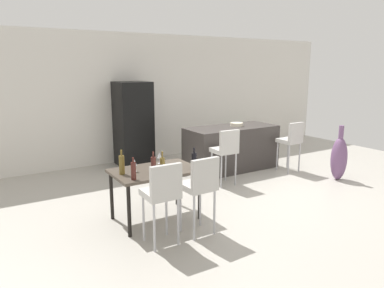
{
  "coord_description": "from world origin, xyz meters",
  "views": [
    {
      "loc": [
        -4.06,
        -4.83,
        2.16
      ],
      "look_at": [
        -0.87,
        0.34,
        0.85
      ],
      "focal_mm": 33.71,
      "sensor_mm": 36.0,
      "label": 1
    }
  ],
  "objects_px": {
    "dining_table": "(155,175)",
    "floor_vase": "(339,158)",
    "potted_plant": "(243,137)",
    "dining_chair_near": "(162,191)",
    "wine_bottle_right": "(133,171)",
    "wine_bottle_inner": "(194,160)",
    "bar_chair_middle": "(292,139)",
    "kitchen_island": "(231,148)",
    "fruit_bowl": "(237,124)",
    "dining_chair_far": "(200,184)",
    "wine_bottle_near": "(162,165)",
    "wine_glass_left": "(160,155)",
    "wine_bottle_end": "(153,166)",
    "bar_chair_left": "(226,148)",
    "wine_glass_far": "(134,163)",
    "refrigerator": "(133,124)",
    "wine_bottle_middle": "(122,165)"
  },
  "relations": [
    {
      "from": "dining_table",
      "to": "floor_vase",
      "type": "distance_m",
      "value": 3.84
    },
    {
      "from": "potted_plant",
      "to": "dining_chair_near",
      "type": "bearing_deg",
      "value": -139.49
    },
    {
      "from": "potted_plant",
      "to": "wine_bottle_right",
      "type": "bearing_deg",
      "value": -144.39
    },
    {
      "from": "wine_bottle_inner",
      "to": "bar_chair_middle",
      "type": "bearing_deg",
      "value": 16.85
    },
    {
      "from": "kitchen_island",
      "to": "fruit_bowl",
      "type": "bearing_deg",
      "value": 11.76
    },
    {
      "from": "dining_chair_far",
      "to": "wine_bottle_near",
      "type": "distance_m",
      "value": 0.62
    },
    {
      "from": "wine_bottle_near",
      "to": "potted_plant",
      "type": "xyz_separation_m",
      "value": [
        4.04,
        3.15,
        -0.54
      ]
    },
    {
      "from": "floor_vase",
      "to": "wine_glass_left",
      "type": "bearing_deg",
      "value": 173.13
    },
    {
      "from": "kitchen_island",
      "to": "dining_chair_far",
      "type": "relative_size",
      "value": 1.88
    },
    {
      "from": "wine_bottle_end",
      "to": "dining_chair_near",
      "type": "bearing_deg",
      "value": -104.51
    },
    {
      "from": "dining_chair_far",
      "to": "fruit_bowl",
      "type": "xyz_separation_m",
      "value": [
        2.4,
        2.27,
        0.26
      ]
    },
    {
      "from": "bar_chair_left",
      "to": "wine_bottle_right",
      "type": "height_order",
      "value": "bar_chair_left"
    },
    {
      "from": "bar_chair_middle",
      "to": "potted_plant",
      "type": "xyz_separation_m",
      "value": [
        0.6,
        2.25,
        -0.39
      ]
    },
    {
      "from": "wine_bottle_right",
      "to": "dining_table",
      "type": "bearing_deg",
      "value": 32.07
    },
    {
      "from": "wine_glass_left",
      "to": "wine_bottle_end",
      "type": "bearing_deg",
      "value": -124.18
    },
    {
      "from": "dining_table",
      "to": "wine_glass_far",
      "type": "height_order",
      "value": "wine_glass_far"
    },
    {
      "from": "kitchen_island",
      "to": "wine_glass_far",
      "type": "relative_size",
      "value": 11.32
    },
    {
      "from": "dining_chair_far",
      "to": "refrigerator",
      "type": "xyz_separation_m",
      "value": [
        0.64,
        3.7,
        0.22
      ]
    },
    {
      "from": "wine_bottle_end",
      "to": "floor_vase",
      "type": "height_order",
      "value": "same"
    },
    {
      "from": "kitchen_island",
      "to": "wine_bottle_inner",
      "type": "bearing_deg",
      "value": -139.74
    },
    {
      "from": "kitchen_island",
      "to": "wine_glass_left",
      "type": "bearing_deg",
      "value": -151.89
    },
    {
      "from": "kitchen_island",
      "to": "bar_chair_left",
      "type": "distance_m",
      "value": 1.12
    },
    {
      "from": "dining_table",
      "to": "wine_bottle_inner",
      "type": "distance_m",
      "value": 0.59
    },
    {
      "from": "fruit_bowl",
      "to": "floor_vase",
      "type": "bearing_deg",
      "value": -55.7
    },
    {
      "from": "bar_chair_left",
      "to": "wine_bottle_end",
      "type": "xyz_separation_m",
      "value": [
        -1.9,
        -0.94,
        0.17
      ]
    },
    {
      "from": "wine_bottle_middle",
      "to": "wine_glass_left",
      "type": "distance_m",
      "value": 0.71
    },
    {
      "from": "wine_glass_left",
      "to": "fruit_bowl",
      "type": "bearing_deg",
      "value": 27.2
    },
    {
      "from": "wine_bottle_end",
      "to": "bar_chair_left",
      "type": "bearing_deg",
      "value": 26.21
    },
    {
      "from": "dining_chair_far",
      "to": "wine_bottle_middle",
      "type": "bearing_deg",
      "value": 133.68
    },
    {
      "from": "wine_bottle_right",
      "to": "floor_vase",
      "type": "relative_size",
      "value": 0.28
    },
    {
      "from": "refrigerator",
      "to": "bar_chair_left",
      "type": "bearing_deg",
      "value": -69.22
    },
    {
      "from": "dining_table",
      "to": "bar_chair_middle",
      "type": "bearing_deg",
      "value": 11.32
    },
    {
      "from": "dining_chair_near",
      "to": "wine_bottle_middle",
      "type": "height_order",
      "value": "wine_bottle_middle"
    },
    {
      "from": "floor_vase",
      "to": "potted_plant",
      "type": "bearing_deg",
      "value": 86.01
    },
    {
      "from": "wine_bottle_right",
      "to": "wine_bottle_near",
      "type": "bearing_deg",
      "value": 7.77
    },
    {
      "from": "dining_table",
      "to": "wine_bottle_near",
      "type": "xyz_separation_m",
      "value": [
        0.01,
        -0.21,
        0.19
      ]
    },
    {
      "from": "dining_chair_far",
      "to": "wine_bottle_right",
      "type": "distance_m",
      "value": 0.87
    },
    {
      "from": "wine_bottle_inner",
      "to": "potted_plant",
      "type": "bearing_deg",
      "value": 41.66
    },
    {
      "from": "bar_chair_left",
      "to": "bar_chair_middle",
      "type": "bearing_deg",
      "value": -0.0
    },
    {
      "from": "potted_plant",
      "to": "wine_glass_far",
      "type": "bearing_deg",
      "value": -146.36
    },
    {
      "from": "wine_bottle_right",
      "to": "wine_bottle_end",
      "type": "distance_m",
      "value": 0.3
    },
    {
      "from": "floor_vase",
      "to": "wine_glass_far",
      "type": "bearing_deg",
      "value": 176.65
    },
    {
      "from": "kitchen_island",
      "to": "refrigerator",
      "type": "bearing_deg",
      "value": 137.77
    },
    {
      "from": "wine_bottle_near",
      "to": "fruit_bowl",
      "type": "relative_size",
      "value": 1.1
    },
    {
      "from": "dining_table",
      "to": "refrigerator",
      "type": "height_order",
      "value": "refrigerator"
    },
    {
      "from": "bar_chair_middle",
      "to": "wine_bottle_middle",
      "type": "xyz_separation_m",
      "value": [
        -3.93,
        -0.66,
        0.18
      ]
    },
    {
      "from": "bar_chair_middle",
      "to": "wine_glass_far",
      "type": "height_order",
      "value": "bar_chair_middle"
    },
    {
      "from": "bar_chair_middle",
      "to": "dining_table",
      "type": "distance_m",
      "value": 3.52
    },
    {
      "from": "bar_chair_middle",
      "to": "wine_bottle_middle",
      "type": "distance_m",
      "value": 3.99
    },
    {
      "from": "dining_table",
      "to": "wine_bottle_end",
      "type": "distance_m",
      "value": 0.35
    }
  ]
}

